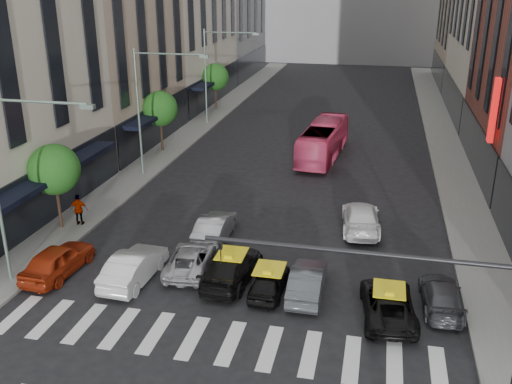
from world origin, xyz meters
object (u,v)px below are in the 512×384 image
Objects in this scene: taxi_left at (232,267)px; car_red at (58,260)px; streetlamp_mid at (150,96)px; taxi_center at (269,281)px; streetlamp_near at (11,166)px; pedestrian_far at (79,210)px; car_white_front at (134,266)px; streetlamp_far at (215,64)px; bus at (323,140)px.

car_red is at bearing 12.54° from taxi_left.
streetlamp_mid reaches higher than taxi_left.
streetlamp_near is at bearing 10.26° from taxi_center.
car_red is at bearing 99.50° from pedestrian_far.
streetlamp_mid is 1.83× the size of taxi_left.
car_white_front reaches higher than taxi_center.
pedestrian_far reaches higher than car_white_front.
streetlamp_near is 2.00× the size of car_red.
taxi_center is at bearing 164.66° from taxi_left.
car_white_front is 7.74m from pedestrian_far.
streetlamp_near reaches higher than taxi_center.
car_white_front is at bearing 15.69° from streetlamp_near.
taxi_left is at bearing -165.27° from car_white_front.
taxi_center is at bearing -51.58° from streetlamp_mid.
streetlamp_mid is 17.38m from taxi_left.
taxi_left is at bearing -168.36° from car_red.
streetlamp_near and streetlamp_far have the same top height.
streetlamp_far is 4.86× the size of pedestrian_far.
bus reaches higher than car_red.
streetlamp_near is 7.19m from car_white_front.
car_white_front is (3.91, 0.22, -0.00)m from car_red.
pedestrian_far reaches higher than car_red.
streetlamp_far is at bearing -32.00° from bus.
streetlamp_near is 26.35m from bus.
streetlamp_far is 25.90m from pedestrian_far.
streetlamp_near reaches higher than car_white_front.
pedestrian_far is at bearing -17.84° from taxi_left.
streetlamp_near reaches higher than bus.
car_white_front is (4.84, -14.64, -5.14)m from streetlamp_mid.
car_red is 1.24× the size of taxi_center.
car_red is (0.93, -14.85, -5.14)m from streetlamp_mid.
streetlamp_mid reaches higher than car_red.
pedestrian_far is (-12.38, -16.71, -0.35)m from bus.
streetlamp_near is 1.83× the size of taxi_left.
bus is (0.11, 21.65, 0.81)m from taxi_center.
car_red is 3.92m from car_white_front.
streetlamp_mid is 1.00× the size of streetlamp_far.
pedestrian_far is at bearing -68.02° from car_red.
streetlamp_far reaches higher than taxi_center.
streetlamp_near reaches higher than car_red.
bus is at bearing 32.33° from streetlamp_mid.
streetlamp_far reaches higher than pedestrian_far.
streetlamp_mid is at bearing -50.91° from taxi_left.
taxi_center is (6.55, 0.27, -0.15)m from car_white_front.
streetlamp_near is 2.49× the size of taxi_center.
streetlamp_far is at bearing -100.85° from pedestrian_far.
taxi_left is 2.11m from taxi_center.
pedestrian_far is at bearing 58.63° from bus.
streetlamp_mid is at bearing -90.00° from streetlamp_far.
pedestrian_far is (-0.87, -25.43, -4.83)m from streetlamp_far.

